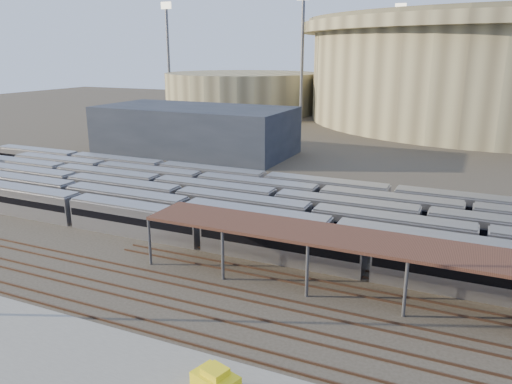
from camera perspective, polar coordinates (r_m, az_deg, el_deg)
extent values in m
plane|color=#383026|center=(48.88, -5.10, -10.37)|extent=(420.00, 420.00, 0.00)
cube|color=gray|center=(41.41, -22.27, -16.63)|extent=(50.00, 9.00, 0.20)
cube|color=#A9A9AD|center=(57.09, -6.03, -4.48)|extent=(112.00, 2.90, 3.60)
cube|color=#A9A9AD|center=(55.59, 8.82, -5.16)|extent=(112.00, 2.90, 3.60)
cube|color=#A9A9AD|center=(60.42, 6.36, -3.34)|extent=(112.00, 2.90, 3.60)
cube|color=#A9A9AD|center=(66.24, 2.26, -1.52)|extent=(112.00, 2.90, 3.60)
cube|color=#A9A9AD|center=(68.54, 7.21, -1.04)|extent=(112.00, 2.90, 3.60)
cube|color=#A9A9AD|center=(75.58, 1.09, 0.68)|extent=(112.00, 2.90, 3.60)
cylinder|color=#535458|center=(52.95, -12.07, -5.60)|extent=(0.30, 0.30, 5.00)
cylinder|color=#535458|center=(57.07, -8.87, -3.85)|extent=(0.30, 0.30, 5.00)
cylinder|color=#535458|center=(48.61, -3.82, -7.25)|extent=(0.30, 0.30, 5.00)
cylinder|color=#535458|center=(53.07, -1.06, -5.18)|extent=(0.30, 0.30, 5.00)
cylinder|color=#535458|center=(45.49, 5.86, -8.98)|extent=(0.30, 0.30, 5.00)
cylinder|color=#535458|center=(50.23, 7.86, -6.59)|extent=(0.30, 0.30, 5.00)
cylinder|color=#535458|center=(43.85, 16.70, -10.60)|extent=(0.30, 0.30, 5.00)
cylinder|color=#535458|center=(48.75, 17.63, -7.93)|extent=(0.30, 0.30, 5.00)
cube|color=#392017|center=(45.06, 22.89, -6.79)|extent=(60.00, 6.00, 0.30)
cube|color=#4C3323|center=(47.49, -6.16, -11.10)|extent=(170.00, 0.12, 0.18)
cube|color=#4C3323|center=(48.64, -5.25, -10.39)|extent=(170.00, 0.12, 0.18)
cube|color=#4C3323|center=(44.51, -8.83, -13.16)|extent=(170.00, 0.12, 0.18)
cube|color=#4C3323|center=(45.61, -7.78, -12.36)|extent=(170.00, 0.12, 0.18)
cube|color=#4C3323|center=(41.70, -11.93, -15.47)|extent=(170.00, 0.12, 0.18)
cube|color=#4C3323|center=(42.73, -10.71, -14.57)|extent=(170.00, 0.12, 0.18)
cylinder|color=tan|center=(178.18, 26.00, 11.83)|extent=(116.00, 116.00, 28.00)
cylinder|color=tan|center=(178.20, 26.62, 16.77)|extent=(124.00, 124.00, 3.00)
cylinder|color=brown|center=(178.32, 26.72, 17.49)|extent=(120.00, 120.00, 1.50)
cylinder|color=tan|center=(187.50, -1.57, 11.34)|extent=(56.00, 56.00, 14.00)
cube|color=#1E232D|center=(110.31, -7.01, 7.07)|extent=(42.00, 20.00, 10.00)
cylinder|color=#535458|center=(156.90, 5.28, 14.44)|extent=(1.00, 1.00, 36.00)
cylinder|color=#535458|center=(190.84, -9.96, 14.51)|extent=(1.00, 1.00, 36.00)
cube|color=#FFF2CC|center=(191.46, -10.24, 20.25)|extent=(4.00, 0.60, 2.40)
cylinder|color=#535458|center=(200.59, 15.78, 14.21)|extent=(1.00, 1.00, 36.00)
cube|color=#FFF2CC|center=(201.18, 16.21, 19.67)|extent=(4.00, 0.60, 2.40)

